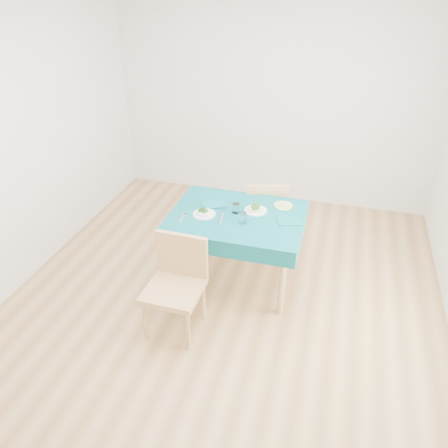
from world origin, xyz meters
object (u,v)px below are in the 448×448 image
(chair_near, at_px, (173,277))
(bowl_near, at_px, (204,212))
(chair_far, at_px, (265,204))
(bowl_far, at_px, (256,208))
(side_plate, at_px, (283,206))
(table, at_px, (236,249))

(chair_near, distance_m, bowl_near, 0.75)
(chair_far, relative_size, bowl_near, 5.09)
(chair_near, xyz_separation_m, bowl_near, (0.04, 0.72, 0.22))
(chair_near, bearing_deg, bowl_far, 63.53)
(bowl_near, bearing_deg, chair_far, 60.40)
(bowl_near, distance_m, side_plate, 0.77)
(chair_near, bearing_deg, table, 68.78)
(table, relative_size, side_plate, 6.73)
(bowl_far, xyz_separation_m, side_plate, (0.23, 0.17, -0.03))
(chair_far, bearing_deg, bowl_near, 45.09)
(table, xyz_separation_m, bowl_near, (-0.29, -0.08, 0.41))
(table, height_order, chair_near, chair_near)
(chair_far, distance_m, bowl_far, 0.62)
(chair_near, xyz_separation_m, chair_far, (0.47, 1.48, -0.04))
(bowl_near, xyz_separation_m, side_plate, (0.67, 0.37, -0.03))
(chair_near, relative_size, bowl_near, 5.45)
(chair_far, xyz_separation_m, bowl_near, (-0.43, -0.76, 0.26))
(side_plate, bearing_deg, chair_near, -123.39)
(side_plate, bearing_deg, table, -143.24)
(table, xyz_separation_m, bowl_far, (0.15, 0.12, 0.41))
(chair_far, distance_m, bowl_near, 0.91)
(bowl_far, distance_m, side_plate, 0.29)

